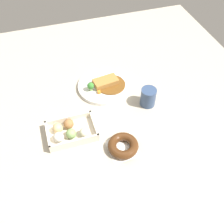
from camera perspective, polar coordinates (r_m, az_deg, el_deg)
ground_plane at (r=1.16m, az=-2.23°, el=-0.08°), size 1.60×1.60×0.00m
curry_plate at (r=1.26m, az=-1.74°, el=5.89°), size 0.25×0.25×0.06m
donut_box at (r=1.08m, az=-9.20°, el=-4.29°), size 0.20×0.13×0.05m
chocolate_ring_donut at (r=1.03m, az=2.45°, el=-7.44°), size 0.12×0.12×0.04m
coffee_mug at (r=1.17m, az=7.97°, el=3.28°), size 0.07×0.07×0.09m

